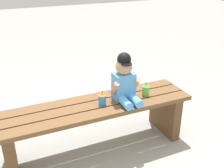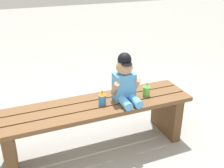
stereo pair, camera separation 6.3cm
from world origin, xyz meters
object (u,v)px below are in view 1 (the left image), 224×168
park_bench (96,119)px  sippy_cup_right (146,89)px  sippy_cup_left (102,98)px  child_figure (125,80)px

park_bench → sippy_cup_right: bearing=-3.1°
sippy_cup_left → sippy_cup_right: bearing=0.0°
sippy_cup_left → sippy_cup_right: same height
child_figure → sippy_cup_right: child_figure is taller
park_bench → child_figure: child_figure is taller
child_figure → sippy_cup_right: 0.23m
sippy_cup_right → park_bench: bearing=176.9°
child_figure → sippy_cup_left: (-0.20, -0.00, -0.12)m
park_bench → sippy_cup_right: (0.45, -0.02, 0.19)m
park_bench → sippy_cup_left: size_ratio=13.07×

